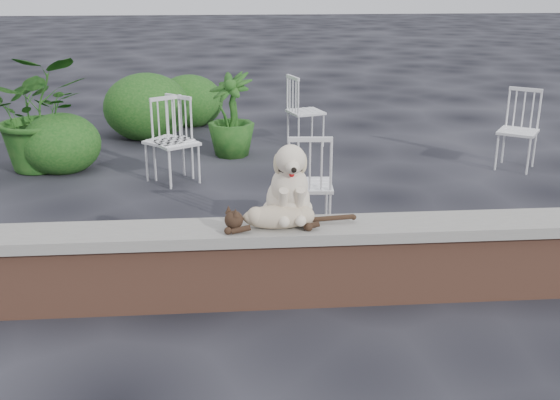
{
  "coord_description": "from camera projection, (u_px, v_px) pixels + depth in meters",
  "views": [
    {
      "loc": [
        -1.31,
        -4.29,
        2.29
      ],
      "look_at": [
        -0.95,
        0.2,
        0.7
      ],
      "focal_mm": 42.57,
      "sensor_mm": 36.0,
      "label": 1
    }
  ],
  "objects": [
    {
      "name": "potted_plant_b",
      "position": [
        231.0,
        115.0,
        8.33
      ],
      "size": [
        0.83,
        0.83,
        1.05
      ],
      "primitive_type": "imported",
      "rotation": [
        0.0,
        0.0,
        -0.77
      ],
      "color": "#134112",
      "rests_on": "ground"
    },
    {
      "name": "chair_d",
      "position": [
        518.0,
        130.0,
        7.8
      ],
      "size": [
        0.78,
        0.78,
        0.94
      ],
      "primitive_type": null,
      "rotation": [
        0.0,
        0.0,
        -0.6
      ],
      "color": "white",
      "rests_on": "ground"
    },
    {
      "name": "dog",
      "position": [
        288.0,
        180.0,
        4.64
      ],
      "size": [
        0.41,
        0.53,
        0.6
      ],
      "primitive_type": null,
      "rotation": [
        0.0,
        0.0,
        0.04
      ],
      "color": "beige",
      "rests_on": "capstone"
    },
    {
      "name": "chair_e",
      "position": [
        306.0,
        111.0,
        8.86
      ],
      "size": [
        0.7,
        0.7,
        0.94
      ],
      "primitive_type": null,
      "rotation": [
        0.0,
        0.0,
        1.88
      ],
      "color": "white",
      "rests_on": "ground"
    },
    {
      "name": "chair_a",
      "position": [
        176.0,
        141.0,
        7.3
      ],
      "size": [
        0.77,
        0.77,
        0.94
      ],
      "primitive_type": null,
      "rotation": [
        0.0,
        0.0,
        0.55
      ],
      "color": "white",
      "rests_on": "ground"
    },
    {
      "name": "potted_plant_a",
      "position": [
        39.0,
        112.0,
        7.73
      ],
      "size": [
        1.33,
        1.18,
        1.37
      ],
      "primitive_type": "imported",
      "rotation": [
        0.0,
        0.0,
        0.1
      ],
      "color": "#134112",
      "rests_on": "ground"
    },
    {
      "name": "chair_c",
      "position": [
        308.0,
        183.0,
        5.89
      ],
      "size": [
        0.6,
        0.6,
        0.94
      ],
      "primitive_type": null,
      "rotation": [
        0.0,
        0.0,
        3.07
      ],
      "color": "white",
      "rests_on": "ground"
    },
    {
      "name": "ground",
      "position": [
        410.0,
        295.0,
        4.9
      ],
      "size": [
        60.0,
        60.0,
        0.0
      ],
      "primitive_type": "plane",
      "color": "black",
      "rests_on": "ground"
    },
    {
      "name": "capstone",
      "position": [
        415.0,
        227.0,
        4.72
      ],
      "size": [
        6.2,
        0.4,
        0.08
      ],
      "primitive_type": "cube",
      "color": "slate",
      "rests_on": "brick_wall"
    },
    {
      "name": "brick_wall",
      "position": [
        412.0,
        264.0,
        4.82
      ],
      "size": [
        6.0,
        0.3,
        0.5
      ],
      "primitive_type": "cube",
      "color": "brown",
      "rests_on": "ground"
    },
    {
      "name": "chair_b",
      "position": [
        168.0,
        140.0,
        7.37
      ],
      "size": [
        0.79,
        0.79,
        0.94
      ],
      "primitive_type": null,
      "rotation": [
        0.0,
        0.0,
        -0.69
      ],
      "color": "white",
      "rests_on": "ground"
    },
    {
      "name": "cat",
      "position": [
        278.0,
        215.0,
        4.56
      ],
      "size": [
        1.11,
        0.31,
        0.19
      ],
      "primitive_type": null,
      "rotation": [
        0.0,
        0.0,
        0.04
      ],
      "color": "tan",
      "rests_on": "capstone"
    },
    {
      "name": "shrubbery",
      "position": [
        145.0,
        112.0,
        9.16
      ],
      "size": [
        2.35,
        3.2,
        0.95
      ],
      "color": "#134112",
      "rests_on": "ground"
    }
  ]
}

